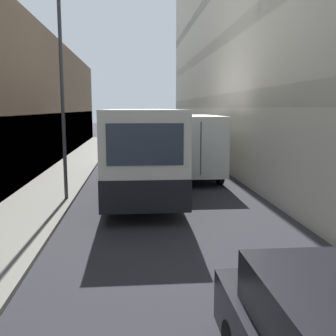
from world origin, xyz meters
TOP-DOWN VIEW (x-y plane):
  - ground_plane at (0.00, 15.00)m, footprint 150.00×150.00m
  - sidewalk_left at (-4.21, 15.00)m, footprint 2.31×60.00m
  - bus at (-0.67, 17.77)m, footprint 2.47×11.25m
  - box_truck at (1.63, 20.46)m, footprint 2.31×7.05m
  - street_lamp at (-3.30, 15.54)m, footprint 0.36×0.80m

SIDE VIEW (x-z plane):
  - ground_plane at x=0.00m, z-range 0.00..0.00m
  - sidewalk_left at x=-4.21m, z-range 0.00..0.11m
  - box_truck at x=1.63m, z-range 0.13..3.00m
  - bus at x=-0.67m, z-range 0.09..3.24m
  - street_lamp at x=-3.30m, z-range 1.47..8.80m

